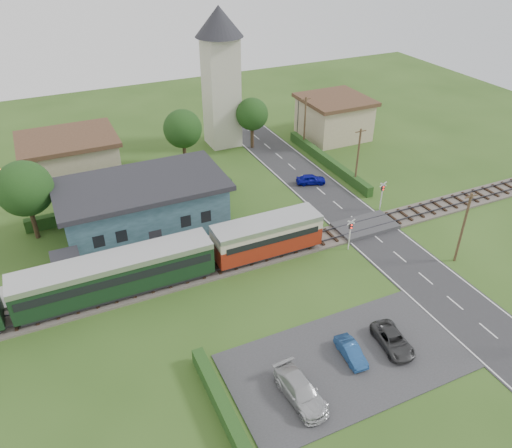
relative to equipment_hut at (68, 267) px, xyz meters
name	(u,v)px	position (x,y,z in m)	size (l,w,h in m)	color
ground	(286,264)	(18.00, -5.20, -1.75)	(120.00, 120.00, 0.00)	#2D4C19
railway_track	(276,251)	(18.00, -3.20, -1.64)	(76.00, 3.20, 0.49)	#4C443D
road	(377,238)	(28.00, -5.20, -1.72)	(6.00, 70.00, 0.05)	#28282B
car_park	(346,361)	(16.50, -17.20, -1.71)	(17.00, 9.00, 0.08)	#333335
crossing_deck	(365,226)	(28.00, -3.20, -1.52)	(6.20, 3.40, 0.45)	#333335
platform	(162,258)	(8.00, 0.00, -1.52)	(30.00, 3.00, 0.45)	gray
equipment_hut	(68,267)	(0.00, 0.00, 0.00)	(2.30, 2.30, 2.55)	beige
station_building	(143,206)	(8.00, 5.79, 0.95)	(16.00, 9.00, 5.30)	#2A484F
train	(75,285)	(0.24, -3.20, 0.43)	(43.20, 2.90, 3.40)	#232328
church_tower	(220,68)	(23.00, 22.80, 8.48)	(6.00, 6.00, 17.60)	beige
house_west	(71,159)	(3.00, 19.80, 1.04)	(10.80, 8.80, 5.50)	tan
house_east	(334,117)	(38.00, 18.80, 1.05)	(8.80, 8.80, 5.50)	tan
hedge_carpark	(221,403)	(7.00, -17.20, -1.15)	(0.80, 9.00, 1.20)	#193814
hedge_roadside	(327,161)	(32.20, 10.80, -1.15)	(0.80, 18.00, 1.20)	#193814
hedge_station	(135,203)	(8.00, 10.30, -1.10)	(22.00, 0.80, 1.30)	#193814
tree_a	(25,189)	(-2.00, 8.80, 3.63)	(5.20, 5.20, 8.00)	#332316
tree_b	(183,129)	(16.00, 17.80, 3.27)	(4.60, 4.60, 7.34)	#332316
tree_c	(252,114)	(26.00, 19.80, 2.91)	(4.20, 4.20, 6.78)	#332316
utility_pole_b	(463,227)	(32.20, -11.20, 1.88)	(1.40, 0.22, 7.00)	#473321
utility_pole_c	(358,157)	(32.20, 4.80, 1.88)	(1.40, 0.22, 7.00)	#473321
utility_pole_d	(305,122)	(32.20, 16.80, 1.88)	(1.40, 0.22, 7.00)	#473321
crossing_signal_near	(350,230)	(24.40, -5.61, 0.39)	(0.84, 0.28, 3.28)	silver
crossing_signal_far	(382,192)	(31.60, -0.81, 0.39)	(0.84, 0.28, 3.28)	silver
streetlamp_west	(6,188)	(-4.00, 14.80, 1.29)	(0.30, 0.30, 5.15)	#3F3F47
streetlamp_east	(298,113)	(34.00, 21.80, 1.29)	(0.30, 0.30, 5.15)	#3F3F47
car_on_road	(311,179)	(27.83, 7.34, -1.12)	(1.36, 3.38, 1.15)	#090C90
car_park_blue	(351,352)	(16.97, -17.01, -1.13)	(1.13, 3.24, 1.07)	navy
car_park_silver	(301,391)	(12.00, -18.61, -0.98)	(1.92, 4.73, 1.37)	#B6B6B9
car_park_dark	(393,340)	(20.34, -17.39, -1.10)	(1.87, 4.05, 1.13)	#333334
pedestrian_near	(233,228)	(15.11, 0.31, -0.34)	(0.70, 0.46, 1.91)	gray
pedestrian_far	(80,270)	(0.88, -0.08, -0.50)	(0.78, 0.61, 1.60)	gray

